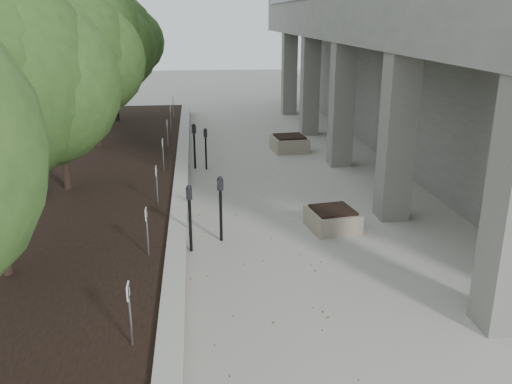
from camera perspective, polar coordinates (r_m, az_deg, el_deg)
ground at (r=7.90m, az=5.08°, el=-19.22°), size 90.00×90.00×0.00m
retaining_wall at (r=15.81m, az=-7.88°, el=1.31°), size 0.39×26.00×0.50m
planting_bed at (r=16.35m, az=-20.85°, el=0.65°), size 7.00×26.00×0.40m
crabapple_tree_3 at (r=14.64m, az=-20.36°, el=10.52°), size 4.60×4.00×5.44m
crabapple_tree_4 at (r=19.51m, az=-17.01°, el=12.50°), size 4.60×4.00×5.44m
crabapple_tree_5 at (r=24.44m, az=-14.98°, el=13.66°), size 4.60×4.00×5.44m
parking_sign_2 at (r=7.76m, az=-13.20°, el=-12.60°), size 0.04×0.22×0.96m
parking_sign_3 at (r=10.45m, az=-11.45°, el=-4.20°), size 0.04×0.22×0.96m
parking_sign_4 at (r=13.26m, az=-10.45°, el=0.71°), size 0.04×0.22×0.96m
parking_sign_5 at (r=16.15m, az=-9.81°, el=3.89°), size 0.04×0.22×0.96m
parking_sign_6 at (r=19.07m, az=-9.36°, el=6.09°), size 0.04×0.22×0.96m
parking_sign_7 at (r=22.01m, az=-9.02°, el=7.71°), size 0.04×0.22×0.96m
parking_sign_8 at (r=24.96m, az=-8.77°, el=8.95°), size 0.04×0.22×0.96m
parking_meter_2 at (r=11.37m, az=-7.00°, el=-2.81°), size 0.15×0.11×1.48m
parking_meter_3 at (r=11.85m, az=-3.76°, el=-1.80°), size 0.16×0.13×1.50m
parking_meter_4 at (r=17.55m, az=-5.34°, el=4.57°), size 0.15×0.11×1.37m
parking_meter_5 at (r=17.68m, az=-6.54°, el=4.84°), size 0.17×0.13×1.50m
planter_front at (r=12.77m, az=8.12°, el=-2.82°), size 1.23×1.23×0.50m
planter_back at (r=20.08m, az=3.56°, el=5.19°), size 1.36×1.36×0.58m
berry_scatter at (r=12.18m, az=-0.01°, el=-4.92°), size 3.30×14.10×0.02m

